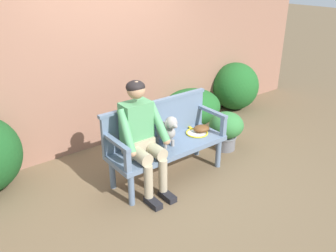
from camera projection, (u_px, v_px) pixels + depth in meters
ground_plane at (168, 176)px, 4.49m from camera, size 40.00×40.00×0.00m
brick_garden_fence at (106, 70)px, 5.09m from camera, size 8.00×0.30×2.12m
hedge_bush_mid_left at (235, 86)px, 6.44m from camera, size 0.84×0.83×0.86m
hedge_bush_mid_right at (191, 107)px, 5.86m from camera, size 1.03×0.89×0.59m
garden_bench at (168, 149)px, 4.33m from camera, size 1.50×0.54×0.45m
bench_backrest at (156, 119)px, 4.37m from camera, size 1.54×0.06×0.50m
bench_armrest_left_end at (120, 150)px, 3.75m from camera, size 0.06×0.54×0.28m
bench_armrest_right_end at (216, 118)px, 4.54m from camera, size 0.06×0.54×0.28m
person_seated at (141, 134)px, 3.95m from camera, size 0.56×0.67×1.32m
dog_on_bench at (167, 130)px, 4.20m from camera, size 0.21×0.41×0.41m
tennis_racket at (196, 132)px, 4.60m from camera, size 0.33×0.58×0.03m
baseball_glove at (201, 129)px, 4.62m from camera, size 0.25×0.22×0.09m
potted_plant at (226, 128)px, 5.03m from camera, size 0.49×0.49×0.56m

